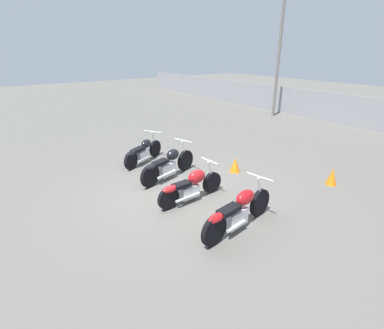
{
  "coord_description": "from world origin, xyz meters",
  "views": [
    {
      "loc": [
        6.18,
        -3.92,
        3.62
      ],
      "look_at": [
        0.0,
        0.55,
        0.65
      ],
      "focal_mm": 28.0,
      "sensor_mm": 36.0,
      "label": 1
    }
  ],
  "objects": [
    {
      "name": "motorcycle_slot_3",
      "position": [
        2.32,
        0.06,
        0.44
      ],
      "size": [
        0.7,
        2.23,
        1.02
      ],
      "rotation": [
        0.0,
        0.0,
        0.16
      ],
      "color": "black",
      "rests_on": "ground_plane"
    },
    {
      "name": "traffic_cone_far",
      "position": [
        2.23,
        3.82,
        0.24
      ],
      "size": [
        0.3,
        0.3,
        0.49
      ],
      "color": "orange",
      "rests_on": "ground_plane"
    },
    {
      "name": "fence_back",
      "position": [
        0.0,
        10.96,
        0.76
      ],
      "size": [
        40.0,
        0.04,
        1.51
      ],
      "color": "gray",
      "rests_on": "ground_plane"
    },
    {
      "name": "motorcycle_slot_0",
      "position": [
        -2.44,
        0.29,
        0.4
      ],
      "size": [
        1.1,
        1.8,
        0.96
      ],
      "rotation": [
        0.0,
        0.0,
        0.47
      ],
      "color": "black",
      "rests_on": "ground_plane"
    },
    {
      "name": "ground_plane",
      "position": [
        0.0,
        0.0,
        0.0
      ],
      "size": [
        60.0,
        60.0,
        0.0
      ],
      "primitive_type": "plane",
      "color": "#5B5954"
    },
    {
      "name": "traffic_cone_near",
      "position": [
        -0.06,
        2.26,
        0.23
      ],
      "size": [
        0.32,
        0.32,
        0.45
      ],
      "color": "orange",
      "rests_on": "ground_plane"
    },
    {
      "name": "light_pole_left",
      "position": [
        -4.91,
        9.86,
        5.25
      ],
      "size": [
        0.7,
        0.35,
        9.09
      ],
      "color": "slate",
      "rests_on": "ground_plane"
    },
    {
      "name": "motorcycle_slot_2",
      "position": [
        0.68,
        0.02,
        0.41
      ],
      "size": [
        0.64,
        1.99,
        0.95
      ],
      "rotation": [
        0.0,
        0.0,
        0.07
      ],
      "color": "black",
      "rests_on": "ground_plane"
    },
    {
      "name": "motorcycle_slot_1",
      "position": [
        -0.84,
        0.29,
        0.44
      ],
      "size": [
        0.88,
        2.15,
        1.02
      ],
      "rotation": [
        0.0,
        0.0,
        0.29
      ],
      "color": "black",
      "rests_on": "ground_plane"
    }
  ]
}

